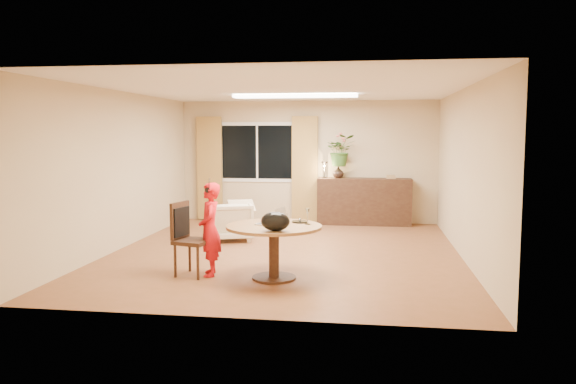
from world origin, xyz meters
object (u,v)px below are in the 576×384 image
Objects in this scene: armchair at (231,221)px; dining_chair at (193,239)px; dining_table at (274,237)px; sideboard at (364,201)px; child at (210,229)px.

dining_chair is at bearing 72.77° from armchair.
dining_table is 1.10m from dining_chair.
dining_table is at bearing -103.69° from sideboard.
dining_chair is 0.26m from child.
sideboard is at bearing 76.31° from dining_table.
armchair is at bearing 107.39° from dining_chair.
child is (0.22, 0.05, 0.13)m from dining_chair.
child is 1.67× the size of armchair.
sideboard is (1.13, 4.64, -0.08)m from dining_table.
dining_chair is 0.79× the size of child.
armchair is (-0.34, 2.49, -0.29)m from child.
dining_table is at bearing 95.60° from armchair.
dining_chair is at bearing -115.72° from sideboard.
dining_chair is at bearing 179.39° from dining_table.
sideboard reaches higher than armchair.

